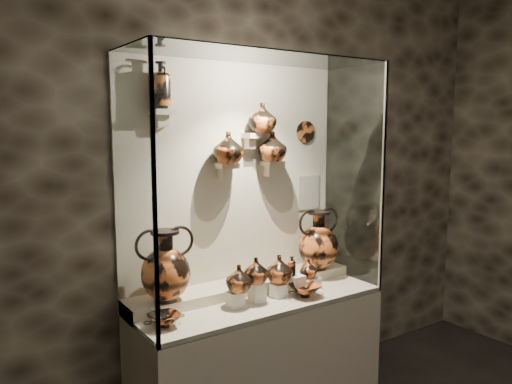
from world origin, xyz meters
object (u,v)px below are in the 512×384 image
jug_b (256,271)px  lekythos_tall (161,82)px  jug_c (279,269)px  jug_a (239,278)px  kylix_left (165,319)px  ovoid_vase_a (228,148)px  ovoid_vase_b (262,118)px  jug_e (308,269)px  amphora_right (318,240)px  lekythos_small (291,265)px  amphora_left (166,266)px  kylix_right (305,289)px  ovoid_vase_c (272,146)px

jug_b → lekythos_tall: lekythos_tall is taller
jug_c → jug_a: bearing=-169.5°
kylix_left → ovoid_vase_a: bearing=44.6°
ovoid_vase_a → ovoid_vase_b: 0.34m
jug_b → jug_c: 0.21m
jug_e → lekythos_tall: (-0.96, 0.26, 1.25)m
amphora_right → kylix_left: size_ratio=1.95×
lekythos_small → ovoid_vase_b: ovoid_vase_b is taller
ovoid_vase_a → ovoid_vase_b: size_ratio=1.04×
amphora_right → jug_b: size_ratio=2.62×
amphora_right → lekythos_tall: 1.62m
lekythos_tall → ovoid_vase_a: (0.45, -0.04, -0.40)m
amphora_left → jug_a: size_ratio=2.57×
kylix_right → lekythos_tall: size_ratio=0.81×
amphora_right → jug_c: 0.51m
amphora_right → ovoid_vase_c: ovoid_vase_c is taller
amphora_left → jug_a: (0.41, -0.18, -0.11)m
amphora_left → ovoid_vase_a: bearing=25.6°
amphora_right → kylix_left: bearing=178.0°
amphora_left → jug_e: amphora_left is taller
jug_e → kylix_right: size_ratio=0.50×
jug_b → jug_a: bearing=159.3°
amphora_left → lekythos_tall: bearing=84.4°
jug_e → jug_a: bearing=160.7°
amphora_left → jug_a: bearing=-6.4°
amphora_left → ovoid_vase_b: bearing=22.7°
amphora_right → ovoid_vase_a: bearing=163.3°
jug_a → kylix_right: size_ratio=0.67×
amphora_right → jug_a: amphora_right is taller
lekythos_small → lekythos_tall: (-0.81, 0.26, 1.20)m
ovoid_vase_b → ovoid_vase_c: size_ratio=0.97×
jug_c → ovoid_vase_a: ovoid_vase_a is taller
jug_a → ovoid_vase_c: bearing=29.0°
kylix_left → jug_a: bearing=22.5°
kylix_left → jug_c: bearing=23.3°
jug_c → jug_e: 0.26m
jug_a → lekythos_small: jug_a is taller
jug_c → kylix_right: size_ratio=0.73×
jug_a → ovoid_vase_b: (0.36, 0.26, 1.00)m
jug_c → kylix_left: size_ratio=0.83×
kylix_left → ovoid_vase_b: (0.87, 0.28, 1.14)m
jug_b → jug_e: size_ratio=1.31×
jug_a → kylix_right: (0.47, -0.09, -0.14)m
jug_e → kylix_left: (-1.11, -0.06, -0.10)m
amphora_right → ovoid_vase_b: bearing=159.3°
jug_b → ovoid_vase_c: ovoid_vase_c is taller
jug_b → ovoid_vase_a: ovoid_vase_a is taller
jug_e → ovoid_vase_a: 1.02m
jug_a → ovoid_vase_b: 1.10m
jug_a → jug_c: jug_c is taller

